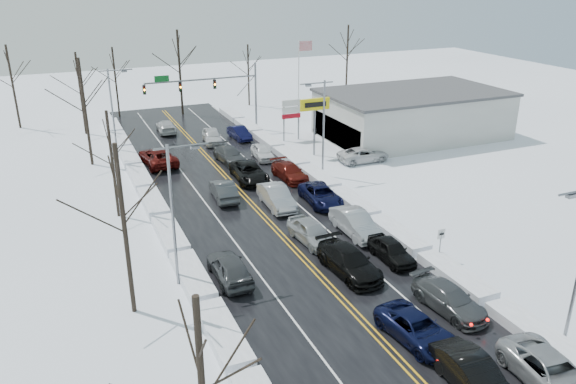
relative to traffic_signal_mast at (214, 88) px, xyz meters
name	(u,v)px	position (x,y,z in m)	size (l,w,h in m)	color
ground	(280,234)	(-3.45, -27.99, -5.48)	(160.00, 160.00, 0.00)	white
road_surface	(270,223)	(-3.45, -25.99, -5.47)	(14.00, 84.00, 0.01)	black
snow_bank_left	(172,241)	(-11.05, -25.99, -5.48)	(1.64, 72.00, 0.65)	white
snow_bank_right	(356,208)	(4.15, -25.99, -5.48)	(1.64, 72.00, 0.65)	white
traffic_signal_mast	(214,88)	(0.00, 0.00, 0.00)	(13.28, 0.39, 8.00)	slate
tires_plus_sign	(315,108)	(7.05, -12.00, -0.49)	(3.20, 0.34, 6.00)	slate
used_vehicles_sign	(291,112)	(7.05, -5.99, -2.16)	(2.20, 0.22, 4.65)	slate
speed_limit_sign	(441,239)	(4.75, -35.99, -3.84)	(0.55, 0.09, 2.35)	slate
flagpole	(300,74)	(11.72, 2.01, 0.45)	(1.87, 1.20, 10.00)	silver
dealership_building	(412,114)	(20.53, -9.99, -2.82)	(20.40, 12.40, 5.30)	beige
streetlight_ne	(322,121)	(4.85, -17.99, -0.17)	(3.20, 0.25, 9.00)	slate
streetlight_sw	(175,204)	(-11.74, -31.99, -0.17)	(3.20, 0.25, 9.00)	slate
streetlight_nw	(114,105)	(-11.74, -3.99, -0.17)	(3.20, 0.25, 9.00)	slate
tree_left_a	(201,368)	(-14.45, -47.99, 0.81)	(3.60, 3.60, 9.00)	#2D231C
tree_left_b	(121,198)	(-14.95, -33.99, 1.51)	(4.00, 4.00, 10.00)	#2D231C
tree_left_c	(110,144)	(-13.95, -19.99, 0.46)	(3.40, 3.40, 8.50)	#2D231C
tree_left_d	(83,91)	(-14.65, -5.99, 1.86)	(4.20, 4.20, 10.50)	#2D231C
tree_left_e	(79,78)	(-14.25, 6.01, 1.16)	(3.80, 3.80, 9.50)	#2D231C
tree_far_a	(10,71)	(-21.45, 12.01, 1.51)	(4.00, 4.00, 10.00)	#2D231C
tree_far_b	(114,69)	(-9.45, 13.01, 0.81)	(3.60, 3.60, 9.00)	#2D231C
tree_far_c	(179,56)	(-1.45, 11.01, 2.21)	(4.40, 4.40, 11.00)	#2D231C
tree_far_d	(248,63)	(8.55, 12.51, 0.46)	(3.40, 3.40, 8.50)	#2D231C
tree_far_e	(348,47)	(24.55, 13.01, 1.86)	(4.20, 4.20, 10.50)	#2D231C
queued_car_2	(416,340)	(-1.72, -42.60, -5.48)	(2.32, 5.03, 1.40)	black
queued_car_3	(349,273)	(-1.55, -35.02, -5.48)	(2.29, 5.62, 1.63)	black
queued_car_4	(311,242)	(-1.89, -30.08, -5.48)	(1.91, 4.75, 1.62)	#999CA0
queued_car_5	(277,206)	(-1.75, -23.17, -5.48)	(1.81, 5.20, 1.71)	#999AA0
queued_car_6	(250,180)	(-1.71, -16.41, -5.48)	(2.64, 5.73, 1.59)	black
queued_car_7	(230,162)	(-1.79, -10.73, -5.48)	(2.12, 5.21, 1.51)	#3B3D40
queued_car_8	(212,143)	(-1.56, -3.61, -5.48)	(1.93, 4.80, 1.63)	silver
queued_car_11	(448,310)	(1.62, -40.98, -5.48)	(2.05, 5.04, 1.46)	#414446
queued_car_12	(391,260)	(1.88, -34.62, -5.48)	(1.71, 4.25, 1.45)	black
queued_car_13	(355,234)	(1.66, -30.17, -5.48)	(1.82, 5.22, 1.72)	#9EA1A5
queued_car_14	(321,203)	(1.92, -23.93, -5.48)	(2.45, 5.31, 1.48)	black
queued_car_15	(290,179)	(1.80, -17.65, -5.48)	(2.04, 5.01, 1.45)	#4D0F0A
queued_car_16	(263,159)	(1.63, -11.07, -5.48)	(1.72, 4.26, 1.45)	white
queued_car_17	(240,139)	(1.77, -3.26, -5.48)	(1.52, 4.35, 1.43)	black
oncoming_car_0	(224,199)	(-5.23, -19.86, -5.48)	(1.68, 4.82, 1.59)	#383A3C
oncoming_car_1	(159,165)	(-8.59, -8.73, -5.48)	(2.79, 6.05, 1.68)	#4C0C0A
oncoming_car_2	(166,132)	(-5.36, 2.91, -5.48)	(2.01, 4.95, 1.44)	#BDBDBF
oncoming_car_3	(230,279)	(-8.84, -32.80, -5.48)	(1.98, 4.92, 1.68)	#3C3D40
parked_car_0	(363,161)	(10.69, -15.89, -5.48)	(2.43, 5.27, 1.46)	silver
parked_car_1	(365,147)	(13.38, -11.67, -5.48)	(1.93, 4.75, 1.38)	#3F4244
parked_car_2	(329,137)	(11.61, -6.60, -5.48)	(2.03, 5.06, 1.72)	black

